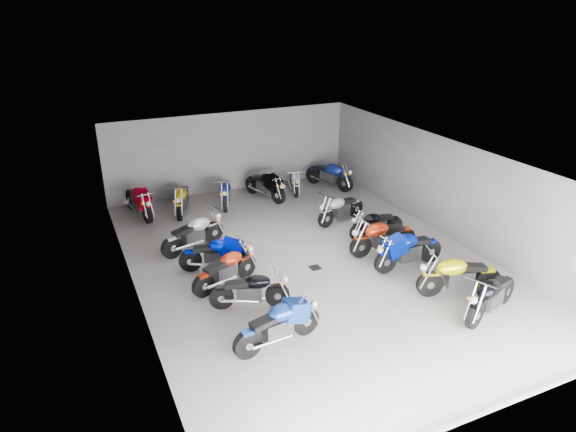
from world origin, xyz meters
name	(u,v)px	position (x,y,z in m)	size (l,w,h in m)	color
ground	(308,260)	(0.00, 0.00, 0.00)	(14.00, 14.00, 0.00)	#9C9A94
wall_back	(231,152)	(0.00, 7.00, 1.60)	(10.00, 0.10, 3.20)	gray
wall_left	(131,243)	(-5.00, 0.00, 1.60)	(0.10, 14.00, 3.20)	gray
wall_right	(445,187)	(5.00, 0.00, 1.60)	(0.10, 14.00, 3.20)	gray
ceiling	(309,157)	(0.00, 0.00, 3.22)	(10.00, 14.00, 0.04)	black
drain_grate	(315,268)	(0.00, -0.50, 0.01)	(0.32, 0.32, 0.01)	black
motorcycle_left_b	(279,325)	(-2.42, -3.40, 0.54)	(2.23, 0.58, 0.99)	black
motorcycle_left_c	(250,290)	(-2.45, -1.67, 0.49)	(1.97, 0.83, 0.90)	black
motorcycle_left_d	(226,269)	(-2.69, -0.40, 0.51)	(2.04, 0.90, 0.94)	black
motorcycle_left_e	(217,255)	(-2.65, 0.53, 0.51)	(2.03, 0.96, 0.94)	black
motorcycle_left_f	(194,234)	(-2.90, 2.15, 0.55)	(2.17, 0.95, 1.00)	black
motorcycle_right_a	(491,296)	(2.80, -4.46, 0.55)	(2.21, 0.91, 1.01)	black
motorcycle_right_b	(458,275)	(2.76, -3.34, 0.56)	(2.26, 0.82, 1.02)	black
motorcycle_right_c	(408,250)	(2.46, -1.57, 0.56)	(2.32, 0.46, 1.02)	black
motorcycle_right_d	(382,237)	(2.32, -0.48, 0.55)	(2.29, 0.45, 1.01)	black
motorcycle_right_e	(376,224)	(2.78, 0.56, 0.48)	(1.98, 0.39, 0.87)	black
motorcycle_right_f	(340,208)	(2.35, 2.15, 0.51)	(2.08, 0.71, 0.93)	black
motorcycle_back_a	(139,201)	(-3.99, 5.64, 0.57)	(0.65, 2.36, 1.05)	black
motorcycle_back_b	(182,199)	(-2.49, 5.32, 0.54)	(0.94, 2.15, 0.99)	black
motorcycle_back_c	(226,192)	(-0.80, 5.38, 0.52)	(0.89, 2.09, 0.96)	black
motorcycle_back_d	(265,185)	(0.83, 5.39, 0.55)	(0.86, 2.22, 1.01)	black
motorcycle_back_e	(294,181)	(2.19, 5.61, 0.46)	(0.72, 1.85, 0.84)	black
motorcycle_back_f	(330,175)	(3.75, 5.49, 0.56)	(1.10, 2.20, 1.03)	black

